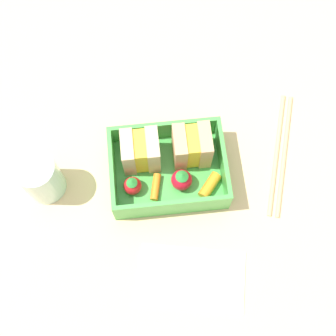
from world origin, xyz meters
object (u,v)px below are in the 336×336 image
(carrot_stick_left, at_px, (156,187))
(carrot_stick_far_left, at_px, (210,186))
(folded_napkin, at_px, (192,278))
(sandwich_left, at_px, (141,151))
(sandwich_center_left, at_px, (192,146))
(chopstick_pair, at_px, (281,153))
(drinking_glass, at_px, (41,176))
(strawberry_far_left, at_px, (132,185))
(strawberry_left, at_px, (182,180))

(carrot_stick_left, xyz_separation_m, carrot_stick_far_left, (0.08, -0.01, 0.00))
(folded_napkin, bearing_deg, sandwich_left, 106.51)
(sandwich_left, height_order, sandwich_center_left, same)
(sandwich_left, bearing_deg, carrot_stick_left, -70.91)
(chopstick_pair, relative_size, drinking_glass, 2.48)
(folded_napkin, bearing_deg, carrot_stick_far_left, 71.89)
(drinking_glass, bearing_deg, chopstick_pair, 2.09)
(carrot_stick_left, relative_size, carrot_stick_far_left, 0.99)
(sandwich_left, relative_size, chopstick_pair, 0.31)
(chopstick_pair, height_order, folded_napkin, chopstick_pair)
(carrot_stick_left, distance_m, folded_napkin, 0.14)
(sandwich_center_left, bearing_deg, folded_napkin, -96.47)
(strawberry_far_left, height_order, carrot_stick_left, strawberry_far_left)
(sandwich_center_left, relative_size, chopstick_pair, 0.31)
(sandwich_left, relative_size, strawberry_far_left, 1.92)
(sandwich_center_left, xyz_separation_m, strawberry_far_left, (-0.09, -0.04, -0.02))
(chopstick_pair, xyz_separation_m, folded_napkin, (-0.15, -0.17, -0.00))
(strawberry_left, xyz_separation_m, chopstick_pair, (0.15, 0.03, -0.02))
(strawberry_far_left, height_order, folded_napkin, strawberry_far_left)
(drinking_glass, relative_size, folded_napkin, 0.54)
(strawberry_left, distance_m, drinking_glass, 0.20)
(drinking_glass, xyz_separation_m, folded_napkin, (0.19, -0.15, -0.04))
(sandwich_center_left, distance_m, chopstick_pair, 0.14)
(chopstick_pair, relative_size, folded_napkin, 1.35)
(sandwich_left, height_order, chopstick_pair, sandwich_left)
(sandwich_left, bearing_deg, chopstick_pair, -2.52)
(strawberry_left, height_order, drinking_glass, drinking_glass)
(sandwich_center_left, height_order, carrot_stick_far_left, sandwich_center_left)
(sandwich_center_left, xyz_separation_m, chopstick_pair, (0.13, -0.01, -0.04))
(carrot_stick_left, relative_size, strawberry_left, 1.06)
(chopstick_pair, bearing_deg, folded_napkin, -132.81)
(strawberry_far_left, relative_size, carrot_stick_left, 0.83)
(sandwich_center_left, height_order, folded_napkin, sandwich_center_left)
(strawberry_left, height_order, carrot_stick_far_left, strawberry_left)
(strawberry_far_left, distance_m, carrot_stick_left, 0.03)
(sandwich_center_left, bearing_deg, carrot_stick_left, -140.22)
(sandwich_left, height_order, folded_napkin, sandwich_left)
(strawberry_far_left, relative_size, folded_napkin, 0.22)
(sandwich_center_left, height_order, strawberry_far_left, sandwich_center_left)
(strawberry_left, xyz_separation_m, drinking_glass, (-0.19, 0.02, 0.01))
(carrot_stick_left, bearing_deg, drinking_glass, 170.98)
(sandwich_left, bearing_deg, strawberry_left, -39.03)
(carrot_stick_far_left, bearing_deg, sandwich_left, 150.07)
(sandwich_center_left, distance_m, drinking_glass, 0.21)
(sandwich_left, relative_size, strawberry_left, 1.69)
(folded_napkin, bearing_deg, carrot_stick_left, 105.57)
(carrot_stick_far_left, distance_m, chopstick_pair, 0.12)
(strawberry_far_left, distance_m, drinking_glass, 0.13)
(sandwich_center_left, height_order, strawberry_left, sandwich_center_left)
(folded_napkin, bearing_deg, drinking_glass, 141.32)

